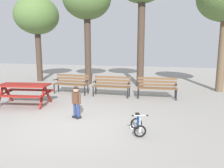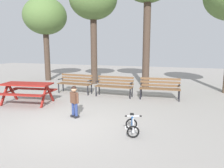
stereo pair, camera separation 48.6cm
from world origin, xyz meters
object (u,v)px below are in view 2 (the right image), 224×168
(park_bench_right, at_px, (160,87))
(child_standing, at_px, (74,99))
(park_bench_left, at_px, (115,85))
(picnic_table, at_px, (27,88))
(park_bench_far_left, at_px, (76,82))
(kids_bicycle, at_px, (132,126))

(park_bench_right, relative_size, child_standing, 1.69)
(park_bench_left, bearing_deg, child_standing, -95.84)
(picnic_table, relative_size, park_bench_far_left, 1.21)
(park_bench_far_left, xyz_separation_m, kids_bicycle, (3.51, -3.85, -0.31))
(park_bench_far_left, distance_m, child_standing, 3.53)
(park_bench_left, distance_m, kids_bicycle, 4.09)
(picnic_table, relative_size, park_bench_right, 1.21)
(park_bench_right, relative_size, kids_bicycle, 2.61)
(picnic_table, xyz_separation_m, kids_bicycle, (4.35, -1.62, -0.39))
(park_bench_right, bearing_deg, kids_bicycle, -94.21)
(park_bench_far_left, bearing_deg, child_standing, -63.38)
(park_bench_left, xyz_separation_m, kids_bicycle, (1.61, -3.75, -0.31))
(child_standing, height_order, kids_bicycle, child_standing)
(park_bench_far_left, height_order, park_bench_left, same)
(picnic_table, distance_m, park_bench_left, 3.47)
(park_bench_far_left, bearing_deg, picnic_table, -110.71)
(park_bench_far_left, xyz_separation_m, park_bench_right, (3.79, -0.02, 0.00))
(picnic_table, relative_size, kids_bicycle, 3.16)
(park_bench_far_left, relative_size, park_bench_left, 1.01)
(picnic_table, xyz_separation_m, park_bench_left, (2.74, 2.13, -0.08))
(park_bench_far_left, bearing_deg, kids_bicycle, -47.69)
(picnic_table, bearing_deg, park_bench_right, 25.55)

